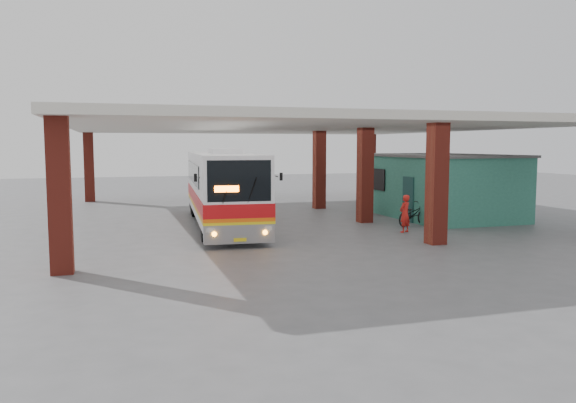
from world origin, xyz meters
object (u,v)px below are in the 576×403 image
(coach_bus, at_px, (222,187))
(red_chair, at_px, (368,208))
(motorcycle, at_px, (413,214))
(pedestrian, at_px, (405,214))

(coach_bus, height_order, red_chair, coach_bus)
(coach_bus, relative_size, motorcycle, 5.97)
(motorcycle, relative_size, red_chair, 2.35)
(pedestrian, relative_size, red_chair, 1.82)
(coach_bus, relative_size, red_chair, 14.02)
(coach_bus, distance_m, red_chair, 7.99)
(coach_bus, bearing_deg, motorcycle, -12.29)
(pedestrian, height_order, red_chair, pedestrian)
(motorcycle, relative_size, pedestrian, 1.29)
(red_chair, bearing_deg, motorcycle, -71.63)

